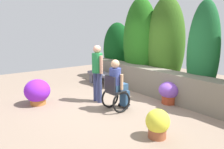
% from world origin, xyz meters
% --- Properties ---
extents(ground_plane, '(12.66, 12.66, 0.00)m').
position_xyz_m(ground_plane, '(0.00, 0.00, 0.00)').
color(ground_plane, gray).
extents(stone_retaining_wall, '(6.29, 0.56, 0.84)m').
position_xyz_m(stone_retaining_wall, '(0.00, 1.57, 0.42)').
color(stone_retaining_wall, slate).
rests_on(stone_retaining_wall, ground).
extents(hedge_backdrop, '(6.79, 1.21, 3.17)m').
position_xyz_m(hedge_backdrop, '(-0.26, 2.23, 1.48)').
color(hedge_backdrop, '#0D4215').
rests_on(hedge_backdrop, ground).
extents(stone_bench, '(1.37, 0.46, 0.46)m').
position_xyz_m(stone_bench, '(-2.04, 0.95, 0.30)').
color(stone_bench, '#5A5968').
rests_on(stone_bench, ground).
extents(person_in_wheelchair, '(0.53, 0.66, 1.33)m').
position_xyz_m(person_in_wheelchair, '(0.32, -0.21, 0.62)').
color(person_in_wheelchair, black).
rests_on(person_in_wheelchair, ground).
extents(person_standing_companion, '(0.49, 0.30, 1.63)m').
position_xyz_m(person_standing_companion, '(-0.54, -0.25, 0.94)').
color(person_standing_companion, navy).
rests_on(person_standing_companion, ground).
extents(flower_pot_purple_near, '(0.71, 0.71, 0.71)m').
position_xyz_m(flower_pot_purple_near, '(-1.34, -1.72, 0.36)').
color(flower_pot_purple_near, '#BB6931').
rests_on(flower_pot_purple_near, ground).
extents(flower_pot_terracotta_by_wall, '(0.47, 0.47, 0.58)m').
position_xyz_m(flower_pot_terracotta_by_wall, '(1.99, -0.52, 0.29)').
color(flower_pot_terracotta_by_wall, '#985030').
rests_on(flower_pot_terracotta_by_wall, ground).
extents(flower_pot_red_accent, '(0.58, 0.58, 0.63)m').
position_xyz_m(flower_pot_red_accent, '(0.82, 1.26, 0.34)').
color(flower_pot_red_accent, '#AB3F23').
rests_on(flower_pot_red_accent, ground).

